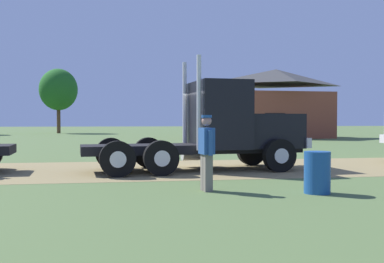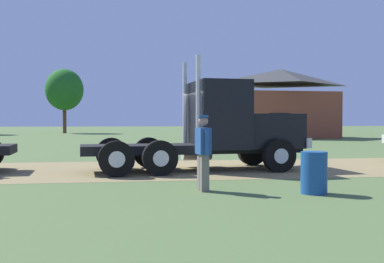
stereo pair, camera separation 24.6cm
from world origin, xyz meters
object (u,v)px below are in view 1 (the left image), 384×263
(truck_foreground_white, at_px, (222,129))
(visitor_by_barrel, at_px, (207,150))
(shed_building, at_px, (276,105))
(steel_barrel, at_px, (317,172))

(truck_foreground_white, bearing_deg, visitor_by_barrel, -107.24)
(truck_foreground_white, xyz_separation_m, visitor_by_barrel, (-1.34, -4.33, -0.37))
(shed_building, bearing_deg, truck_foreground_white, -113.31)
(shed_building, bearing_deg, visitor_by_barrel, -112.45)
(steel_barrel, bearing_deg, shed_building, 71.97)
(visitor_by_barrel, relative_size, shed_building, 0.18)
(visitor_by_barrel, xyz_separation_m, shed_building, (12.14, 29.39, 2.06))
(truck_foreground_white, distance_m, steel_barrel, 5.21)
(truck_foreground_white, relative_size, visitor_by_barrel, 4.20)
(truck_foreground_white, xyz_separation_m, steel_barrel, (1.00, -5.04, -0.85))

